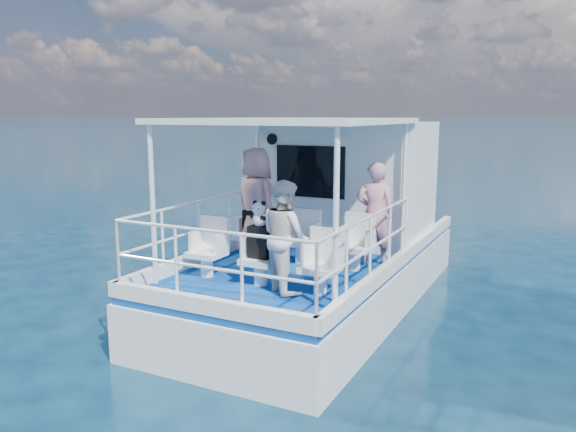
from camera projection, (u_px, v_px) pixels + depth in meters
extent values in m
plane|color=#072136|center=(295.00, 321.00, 8.92)|extent=(2000.00, 2000.00, 0.00)
cube|color=white|center=(321.00, 302.00, 9.80)|extent=(3.00, 7.00, 1.60)
cube|color=navy|center=(321.00, 255.00, 9.65)|extent=(2.90, 6.90, 0.10)
cube|color=white|center=(349.00, 181.00, 10.59)|extent=(2.85, 2.00, 2.20)
cube|color=white|center=(290.00, 121.00, 8.19)|extent=(3.00, 3.20, 0.08)
cylinder|color=white|center=(153.00, 206.00, 7.68)|extent=(0.07, 0.07, 2.20)
cylinder|color=white|center=(336.00, 222.00, 6.48)|extent=(0.07, 0.07, 2.20)
cylinder|color=white|center=(258.00, 183.00, 10.22)|extent=(0.07, 0.07, 2.20)
cylinder|color=white|center=(404.00, 192.00, 9.02)|extent=(0.07, 0.07, 2.20)
cube|color=white|center=(252.00, 246.00, 9.31)|extent=(0.48, 0.46, 0.38)
cube|color=white|center=(301.00, 251.00, 8.91)|extent=(0.48, 0.46, 0.38)
cube|color=white|center=(355.00, 258.00, 8.51)|extent=(0.48, 0.46, 0.38)
cube|color=white|center=(207.00, 264.00, 8.17)|extent=(0.48, 0.46, 0.38)
cube|color=white|center=(261.00, 271.00, 7.77)|extent=(0.48, 0.46, 0.38)
cube|color=white|center=(320.00, 280.00, 7.37)|extent=(0.48, 0.46, 0.38)
imported|color=tan|center=(256.00, 203.00, 9.23)|extent=(0.81, 0.70, 1.81)
imported|color=#C17C94|center=(375.00, 213.00, 8.77)|extent=(0.68, 0.55, 1.62)
imported|color=white|center=(285.00, 236.00, 7.40)|extent=(0.92, 0.90, 1.50)
cube|color=black|center=(253.00, 222.00, 9.21)|extent=(0.31, 0.18, 0.41)
cube|color=black|center=(259.00, 242.00, 7.70)|extent=(0.30, 0.17, 0.45)
cube|color=black|center=(253.00, 208.00, 9.17)|extent=(0.11, 0.06, 0.06)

